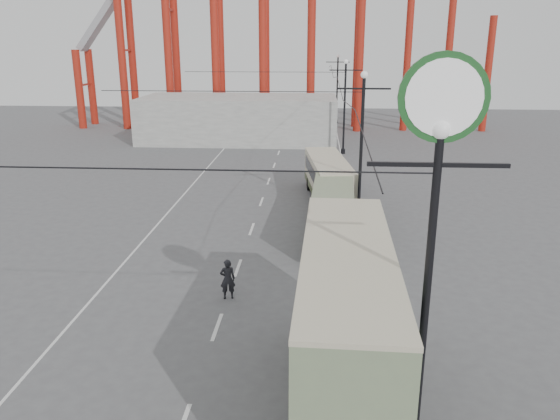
# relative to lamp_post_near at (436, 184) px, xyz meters

# --- Properties ---
(ground) EXTENTS (160.00, 160.00, 0.00)m
(ground) POSITION_rel_lamp_post_near_xyz_m (-5.60, 3.00, -7.86)
(ground) COLOR #525254
(ground) RESTS_ON ground
(road_markings) EXTENTS (12.52, 120.00, 0.01)m
(road_markings) POSITION_rel_lamp_post_near_xyz_m (-6.46, 22.70, -7.86)
(road_markings) COLOR silver
(road_markings) RESTS_ON ground
(lamp_post_near) EXTENTS (3.20, 0.44, 10.80)m
(lamp_post_near) POSITION_rel_lamp_post_near_xyz_m (0.00, 0.00, 0.00)
(lamp_post_near) COLOR black
(lamp_post_near) RESTS_ON ground
(lamp_post_mid) EXTENTS (3.20, 0.44, 9.32)m
(lamp_post_mid) POSITION_rel_lamp_post_near_xyz_m (0.00, 21.00, -3.18)
(lamp_post_mid) COLOR black
(lamp_post_mid) RESTS_ON ground
(lamp_post_far) EXTENTS (3.20, 0.44, 9.32)m
(lamp_post_far) POSITION_rel_lamp_post_near_xyz_m (0.00, 43.00, -3.18)
(lamp_post_far) COLOR black
(lamp_post_far) RESTS_ON ground
(lamp_post_distant) EXTENTS (3.20, 0.44, 9.32)m
(lamp_post_distant) POSITION_rel_lamp_post_near_xyz_m (0.00, 65.00, -3.18)
(lamp_post_distant) COLOR black
(lamp_post_distant) RESTS_ON ground
(fairground_shed) EXTENTS (22.00, 10.00, 5.00)m
(fairground_shed) POSITION_rel_lamp_post_near_xyz_m (-11.60, 50.00, -5.36)
(fairground_shed) COLOR gray
(fairground_shed) RESTS_ON ground
(double_decker_bus) EXTENTS (2.84, 10.23, 5.46)m
(double_decker_bus) POSITION_rel_lamp_post_near_xyz_m (-1.81, 1.98, -4.80)
(double_decker_bus) COLOR #3F4726
(double_decker_bus) RESTS_ON ground
(single_decker_green) EXTENTS (2.78, 10.29, 2.88)m
(single_decker_green) POSITION_rel_lamp_post_near_xyz_m (-1.73, 18.26, -6.23)
(single_decker_green) COLOR gray
(single_decker_green) RESTS_ON ground
(single_decker_cream) EXTENTS (3.58, 9.77, 2.97)m
(single_decker_cream) POSITION_rel_lamp_post_near_xyz_m (-1.85, 25.89, -6.19)
(single_decker_cream) COLOR beige
(single_decker_cream) RESTS_ON ground
(pedestrian) EXTENTS (0.76, 0.58, 1.86)m
(pedestrian) POSITION_rel_lamp_post_near_xyz_m (-6.56, 9.58, -6.93)
(pedestrian) COLOR black
(pedestrian) RESTS_ON ground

